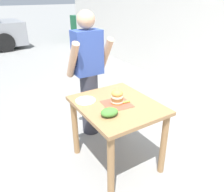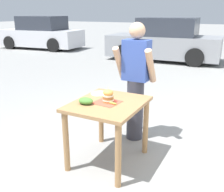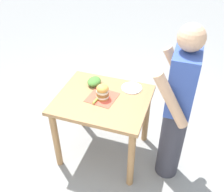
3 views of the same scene
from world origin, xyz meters
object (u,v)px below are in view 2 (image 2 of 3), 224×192
(side_plate_with_forks, at_px, (99,94))
(side_salad, at_px, (86,101))
(patio_table, at_px, (108,114))
(diner_across_table, at_px, (136,81))
(pickle_spear, at_px, (113,103))
(parked_car_near_curb, at_px, (41,34))
(parked_car_mid_block, at_px, (164,41))
(sandwich, at_px, (108,96))

(side_plate_with_forks, xyz_separation_m, side_salad, (0.06, -0.41, 0.03))
(patio_table, distance_m, side_plate_with_forks, 0.38)
(diner_across_table, bearing_deg, side_salad, -105.05)
(patio_table, height_order, side_salad, side_salad)
(patio_table, relative_size, pickle_spear, 11.21)
(patio_table, xyz_separation_m, pickle_spear, (0.09, -0.05, 0.17))
(parked_car_near_curb, bearing_deg, diner_across_table, -41.13)
(diner_across_table, height_order, parked_car_mid_block, diner_across_table)
(patio_table, distance_m, sandwich, 0.23)
(diner_across_table, height_order, parked_car_near_curb, diner_across_table)
(side_plate_with_forks, relative_size, parked_car_mid_block, 0.05)
(side_salad, bearing_deg, diner_across_table, 74.95)
(parked_car_near_curb, xyz_separation_m, parked_car_mid_block, (6.56, -0.45, 0.00))
(parked_car_mid_block, bearing_deg, parked_car_near_curb, 176.05)
(patio_table, distance_m, parked_car_near_curb, 11.26)
(pickle_spear, bearing_deg, parked_car_near_curb, 136.01)
(side_plate_with_forks, height_order, parked_car_mid_block, parked_car_mid_block)
(side_salad, relative_size, parked_car_near_curb, 0.04)
(side_plate_with_forks, distance_m, parked_car_near_curb, 10.91)
(sandwich, bearing_deg, diner_across_table, 86.84)
(parked_car_near_curb, bearing_deg, pickle_spear, -43.99)
(sandwich, relative_size, parked_car_near_curb, 0.04)
(side_plate_with_forks, bearing_deg, sandwich, -41.78)
(sandwich, relative_size, diner_across_table, 0.11)
(patio_table, relative_size, diner_across_table, 0.56)
(sandwich, xyz_separation_m, pickle_spear, (0.09, -0.05, -0.07))
(sandwich, relative_size, pickle_spear, 2.28)
(patio_table, distance_m, parked_car_mid_block, 7.54)
(patio_table, xyz_separation_m, parked_car_near_curb, (-8.08, 7.84, 0.08))
(side_plate_with_forks, bearing_deg, pickle_spear, -39.08)
(pickle_spear, xyz_separation_m, side_plate_with_forks, (-0.35, 0.28, -0.01))
(side_plate_with_forks, relative_size, side_salad, 1.22)
(side_plate_with_forks, relative_size, parked_car_near_curb, 0.05)
(parked_car_near_curb, distance_m, parked_car_mid_block, 6.58)
(pickle_spear, relative_size, parked_car_near_curb, 0.02)
(parked_car_near_curb, bearing_deg, sandwich, -44.11)
(patio_table, bearing_deg, side_plate_with_forks, 137.59)
(patio_table, height_order, pickle_spear, pickle_spear)
(side_salad, bearing_deg, patio_table, 40.46)
(pickle_spear, relative_size, diner_across_table, 0.05)
(parked_car_mid_block, bearing_deg, diner_across_table, -76.78)
(side_plate_with_forks, height_order, side_salad, side_salad)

